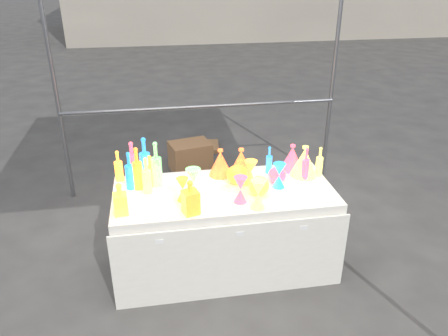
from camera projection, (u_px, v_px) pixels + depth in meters
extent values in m
plane|color=#5E5C57|center=(224.00, 264.00, 3.90)|extent=(80.00, 80.00, 0.00)
cylinder|color=gray|center=(56.00, 94.00, 4.49)|extent=(0.04, 0.04, 2.40)
cylinder|color=gray|center=(333.00, 82.00, 4.94)|extent=(0.04, 0.04, 2.40)
cylinder|color=gray|center=(202.00, 107.00, 4.77)|extent=(3.00, 0.04, 0.04)
cube|color=white|center=(224.00, 228.00, 3.74)|extent=(1.80, 0.80, 0.75)
cube|color=white|center=(233.00, 262.00, 3.39)|extent=(1.84, 0.02, 0.68)
cube|color=white|center=(159.00, 242.00, 3.18)|extent=(0.06, 0.00, 0.03)
cube|color=white|center=(240.00, 234.00, 3.27)|extent=(0.06, 0.00, 0.03)
cube|color=white|center=(304.00, 228.00, 3.34)|extent=(0.06, 0.00, 0.03)
cube|color=#AE7B4E|center=(190.00, 156.00, 5.58)|extent=(0.57, 0.46, 0.36)
cube|color=#AE7B4E|center=(198.00, 147.00, 6.27)|extent=(0.64, 0.49, 0.05)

